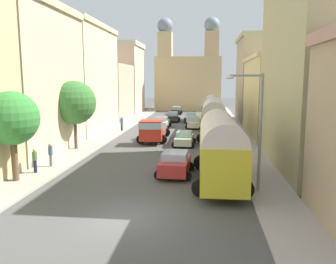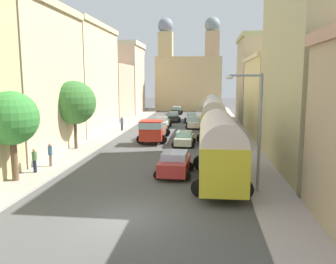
{
  "view_description": "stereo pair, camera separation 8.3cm",
  "coord_description": "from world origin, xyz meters",
  "px_view_note": "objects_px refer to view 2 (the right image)",
  "views": [
    {
      "loc": [
        3.51,
        -14.29,
        6.21
      ],
      "look_at": [
        0.0,
        17.99,
        1.22
      ],
      "focal_mm": 36.31,
      "sensor_mm": 36.0,
      "label": 1
    },
    {
      "loc": [
        3.59,
        -14.28,
        6.21
      ],
      "look_at": [
        0.0,
        17.99,
        1.22
      ],
      "focal_mm": 36.31,
      "sensor_mm": 36.0,
      "label": 2
    }
  ],
  "objects_px": {
    "streetlamp_near": "(255,123)",
    "car_6": "(192,117)",
    "car_2": "(177,110)",
    "car_4": "(184,138)",
    "parked_bus_2": "(212,108)",
    "cargo_truck_0": "(153,130)",
    "car_3": "(175,163)",
    "car_5": "(194,122)",
    "car_1": "(173,117)",
    "car_0": "(163,122)",
    "pedestrian_1": "(35,159)",
    "parked_bus_0": "(220,145)",
    "pedestrian_4": "(122,123)",
    "parked_bus_1": "(214,117)",
    "pedestrian_3": "(50,153)",
    "pedestrian_0": "(15,164)"
  },
  "relations": [
    {
      "from": "car_0",
      "to": "car_4",
      "type": "xyz_separation_m",
      "value": [
        3.54,
        -11.51,
        -0.06
      ]
    },
    {
      "from": "car_1",
      "to": "pedestrian_4",
      "type": "bearing_deg",
      "value": -116.5
    },
    {
      "from": "pedestrian_4",
      "to": "car_3",
      "type": "bearing_deg",
      "value": -66.04
    },
    {
      "from": "parked_bus_0",
      "to": "cargo_truck_0",
      "type": "bearing_deg",
      "value": 115.04
    },
    {
      "from": "parked_bus_2",
      "to": "cargo_truck_0",
      "type": "relative_size",
      "value": 1.2
    },
    {
      "from": "cargo_truck_0",
      "to": "streetlamp_near",
      "type": "height_order",
      "value": "streetlamp_near"
    },
    {
      "from": "parked_bus_2",
      "to": "car_5",
      "type": "height_order",
      "value": "parked_bus_2"
    },
    {
      "from": "car_5",
      "to": "streetlamp_near",
      "type": "bearing_deg",
      "value": -80.83
    },
    {
      "from": "car_1",
      "to": "car_2",
      "type": "relative_size",
      "value": 0.91
    },
    {
      "from": "pedestrian_3",
      "to": "cargo_truck_0",
      "type": "bearing_deg",
      "value": 63.36
    },
    {
      "from": "car_5",
      "to": "pedestrian_4",
      "type": "bearing_deg",
      "value": -155.61
    },
    {
      "from": "car_4",
      "to": "pedestrian_3",
      "type": "height_order",
      "value": "pedestrian_3"
    },
    {
      "from": "cargo_truck_0",
      "to": "car_4",
      "type": "xyz_separation_m",
      "value": [
        3.3,
        -1.95,
        -0.51
      ]
    },
    {
      "from": "pedestrian_4",
      "to": "pedestrian_3",
      "type": "bearing_deg",
      "value": -92.8
    },
    {
      "from": "pedestrian_0",
      "to": "pedestrian_1",
      "type": "bearing_deg",
      "value": 77.11
    },
    {
      "from": "car_5",
      "to": "car_6",
      "type": "height_order",
      "value": "car_5"
    },
    {
      "from": "parked_bus_1",
      "to": "car_0",
      "type": "xyz_separation_m",
      "value": [
        -6.37,
        7.08,
        -1.55
      ]
    },
    {
      "from": "car_2",
      "to": "car_4",
      "type": "xyz_separation_m",
      "value": [
        3.29,
        -29.84,
        -0.02
      ]
    },
    {
      "from": "car_2",
      "to": "pedestrian_4",
      "type": "distance_m",
      "value": 22.25
    },
    {
      "from": "parked_bus_2",
      "to": "parked_bus_1",
      "type": "bearing_deg",
      "value": -90.06
    },
    {
      "from": "parked_bus_0",
      "to": "car_4",
      "type": "xyz_separation_m",
      "value": [
        -2.87,
        11.26,
        -1.57
      ]
    },
    {
      "from": "parked_bus_2",
      "to": "car_3",
      "type": "relative_size",
      "value": 2.38
    },
    {
      "from": "car_0",
      "to": "car_5",
      "type": "height_order",
      "value": "car_0"
    },
    {
      "from": "cargo_truck_0",
      "to": "streetlamp_near",
      "type": "xyz_separation_m",
      "value": [
        7.9,
        -15.18,
        2.72
      ]
    },
    {
      "from": "parked_bus_1",
      "to": "car_4",
      "type": "distance_m",
      "value": 5.49
    },
    {
      "from": "car_2",
      "to": "pedestrian_1",
      "type": "xyz_separation_m",
      "value": [
        -5.92,
        -40.77,
        0.28
      ]
    },
    {
      "from": "streetlamp_near",
      "to": "car_6",
      "type": "bearing_deg",
      "value": 98.52
    },
    {
      "from": "parked_bus_1",
      "to": "car_5",
      "type": "relative_size",
      "value": 2.58
    },
    {
      "from": "pedestrian_4",
      "to": "parked_bus_0",
      "type": "bearing_deg",
      "value": -60.55
    },
    {
      "from": "car_3",
      "to": "car_5",
      "type": "bearing_deg",
      "value": 88.64
    },
    {
      "from": "car_3",
      "to": "streetlamp_near",
      "type": "relative_size",
      "value": 0.59
    },
    {
      "from": "car_0",
      "to": "cargo_truck_0",
      "type": "bearing_deg",
      "value": -88.53
    },
    {
      "from": "car_4",
      "to": "car_6",
      "type": "xyz_separation_m",
      "value": [
        -0.07,
        18.02,
        0.03
      ]
    },
    {
      "from": "car_1",
      "to": "car_2",
      "type": "height_order",
      "value": "car_1"
    },
    {
      "from": "car_5",
      "to": "car_1",
      "type": "bearing_deg",
      "value": 116.79
    },
    {
      "from": "car_4",
      "to": "pedestrian_1",
      "type": "height_order",
      "value": "pedestrian_1"
    },
    {
      "from": "cargo_truck_0",
      "to": "car_1",
      "type": "relative_size",
      "value": 2.06
    },
    {
      "from": "car_5",
      "to": "cargo_truck_0",
      "type": "bearing_deg",
      "value": -110.83
    },
    {
      "from": "car_3",
      "to": "car_6",
      "type": "xyz_separation_m",
      "value": [
        -0.08,
        28.07,
        -0.05
      ]
    },
    {
      "from": "pedestrian_4",
      "to": "pedestrian_1",
      "type": "bearing_deg",
      "value": -93.42
    },
    {
      "from": "car_3",
      "to": "parked_bus_2",
      "type": "bearing_deg",
      "value": 83.91
    },
    {
      "from": "cargo_truck_0",
      "to": "car_6",
      "type": "distance_m",
      "value": 16.4
    },
    {
      "from": "car_2",
      "to": "streetlamp_near",
      "type": "xyz_separation_m",
      "value": [
        7.9,
        -43.07,
        3.21
      ]
    },
    {
      "from": "car_5",
      "to": "pedestrian_1",
      "type": "distance_m",
      "value": 24.93
    },
    {
      "from": "pedestrian_0",
      "to": "streetlamp_near",
      "type": "height_order",
      "value": "streetlamp_near"
    },
    {
      "from": "cargo_truck_0",
      "to": "pedestrian_4",
      "type": "relative_size",
      "value": 4.11
    },
    {
      "from": "parked_bus_2",
      "to": "streetlamp_near",
      "type": "distance_m",
      "value": 29.84
    },
    {
      "from": "car_1",
      "to": "car_3",
      "type": "distance_m",
      "value": 28.83
    },
    {
      "from": "parked_bus_0",
      "to": "car_3",
      "type": "height_order",
      "value": "parked_bus_0"
    },
    {
      "from": "car_1",
      "to": "car_2",
      "type": "bearing_deg",
      "value": 92.42
    }
  ]
}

